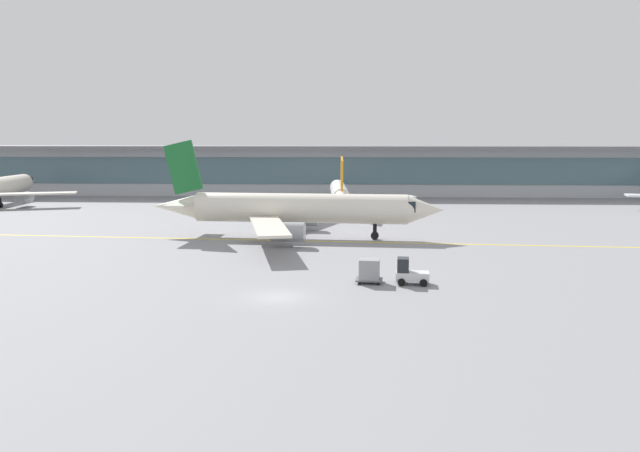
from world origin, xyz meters
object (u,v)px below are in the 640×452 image
object	(u,v)px
baggage_tug	(410,273)
cargo_dolly_lead	(369,270)
taxiing_regional_jet	(297,209)
gate_airplane_1	(339,193)

from	to	relation	value
baggage_tug	cargo_dolly_lead	bearing A→B (deg)	180.00
taxiing_regional_jet	baggage_tug	distance (m)	24.83
gate_airplane_1	baggage_tug	bearing A→B (deg)	-175.72
baggage_tug	cargo_dolly_lead	world-z (taller)	baggage_tug
baggage_tug	gate_airplane_1	bearing A→B (deg)	101.84
cargo_dolly_lead	baggage_tug	bearing A→B (deg)	-0.00
gate_airplane_1	cargo_dolly_lead	world-z (taller)	gate_airplane_1
gate_airplane_1	cargo_dolly_lead	distance (m)	51.10
taxiing_regional_jet	baggage_tug	xyz separation A→B (m)	(10.72, -22.26, -2.45)
baggage_tug	cargo_dolly_lead	distance (m)	3.18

